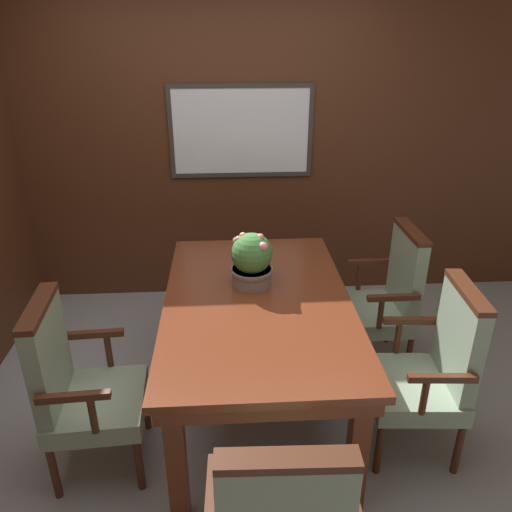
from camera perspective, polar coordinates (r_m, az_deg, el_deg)
ground_plane at (r=3.23m, az=-2.98°, el=-17.89°), size 14.00×14.00×0.00m
wall_back at (r=4.13m, az=-3.69°, el=11.41°), size 7.20×0.08×2.45m
dining_table at (r=2.90m, az=0.18°, el=-6.59°), size 1.06×1.72×0.77m
chair_right_near at (r=2.90m, az=19.40°, el=-11.97°), size 0.51×0.57×1.01m
chair_left_near at (r=2.78m, az=-19.65°, el=-13.72°), size 0.51×0.56×1.01m
chair_right_far at (r=3.50m, az=14.62°, el=-4.45°), size 0.49×0.55×1.01m
potted_plant at (r=2.94m, az=-0.50°, el=-0.44°), size 0.25×0.25×0.33m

